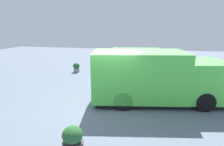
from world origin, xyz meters
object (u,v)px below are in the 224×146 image
Objects in this scene: planter_flowering_near at (76,67)px; plaza_bench at (109,70)px; food_truck at (155,78)px; planter_flowering_far at (73,140)px; person_customer at (157,72)px.

planter_flowering_near reaches higher than plaza_bench.
planter_flowering_near is 2.59m from plaza_bench.
food_truck is 7.47× the size of planter_flowering_far.
planter_flowering_near is (-4.44, -5.54, -0.73)m from food_truck.
plaza_bench is (0.38, 2.56, 0.03)m from planter_flowering_near.
food_truck is at bearing 153.09° from planter_flowering_far.
planter_flowering_near is at bearing -157.54° from planter_flowering_far.
food_truck reaches higher than planter_flowering_far.
planter_flowering_near is 9.16m from planter_flowering_far.
planter_flowering_far is 0.53× the size of plaza_bench.
food_truck is 3.93× the size of plaza_bench.
planter_flowering_far is at bearing 6.60° from plaza_bench.
plaza_bench is (-4.06, -2.98, -0.70)m from food_truck.
planter_flowering_far reaches higher than plaza_bench.
planter_flowering_far is (8.24, -2.24, 0.04)m from person_customer.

